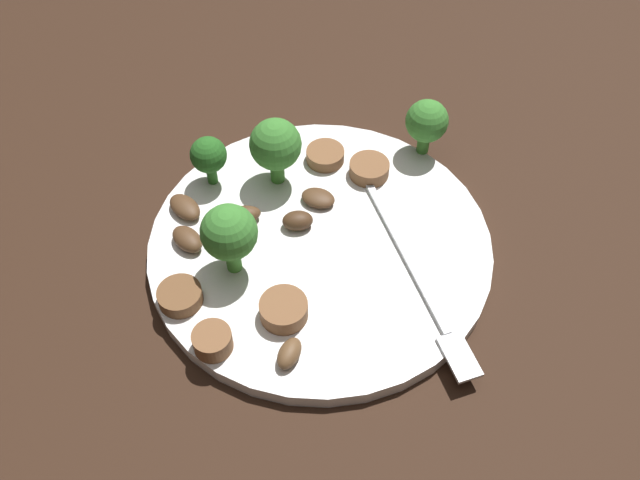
{
  "coord_description": "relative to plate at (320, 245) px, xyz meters",
  "views": [
    {
      "loc": [
        0.31,
        -0.01,
        0.41
      ],
      "look_at": [
        0.0,
        0.0,
        0.01
      ],
      "focal_mm": 37.46,
      "sensor_mm": 36.0,
      "label": 1
    }
  ],
  "objects": [
    {
      "name": "plate",
      "position": [
        0.0,
        0.0,
        0.0
      ],
      "size": [
        0.26,
        0.26,
        0.01
      ],
      "primitive_type": "cylinder",
      "color": "white",
      "rests_on": "ground_plane"
    },
    {
      "name": "broccoli_floret_2",
      "position": [
        -0.06,
        -0.03,
        0.04
      ],
      "size": [
        0.04,
        0.04,
        0.06
      ],
      "color": "#408630",
      "rests_on": "plate"
    },
    {
      "name": "mushroom_1",
      "position": [
        -0.02,
        -0.06,
        0.01
      ],
      "size": [
        0.02,
        0.03,
        0.01
      ],
      "primitive_type": "ellipsoid",
      "rotation": [
        0.0,
        0.0,
        1.76
      ],
      "color": "#4C331E",
      "rests_on": "plate"
    },
    {
      "name": "mushroom_0",
      "position": [
        -0.01,
        -0.02,
        0.01
      ],
      "size": [
        0.02,
        0.02,
        0.01
      ],
      "primitive_type": "ellipsoid",
      "rotation": [
        0.0,
        0.0,
        1.62
      ],
      "color": "#422B19",
      "rests_on": "plate"
    },
    {
      "name": "fork",
      "position": [
        0.05,
        0.07,
        0.01
      ],
      "size": [
        0.18,
        0.06,
        0.0
      ],
      "rotation": [
        0.0,
        0.0,
        0.29
      ],
      "color": "silver",
      "rests_on": "plate"
    },
    {
      "name": "mushroom_2",
      "position": [
        -0.03,
        -0.1,
        0.01
      ],
      "size": [
        0.04,
        0.03,
        0.01
      ],
      "primitive_type": "ellipsoid",
      "rotation": [
        0.0,
        0.0,
        3.85
      ],
      "color": "#4C331E",
      "rests_on": "plate"
    },
    {
      "name": "sausage_slice_0",
      "position": [
        0.09,
        -0.07,
        0.01
      ],
      "size": [
        0.03,
        0.03,
        0.02
      ],
      "primitive_type": "cylinder",
      "rotation": [
        0.0,
        0.0,
        0.23
      ],
      "color": "brown",
      "rests_on": "plate"
    },
    {
      "name": "mushroom_5",
      "position": [
        -0.04,
        0.0,
        0.01
      ],
      "size": [
        0.03,
        0.03,
        0.01
      ],
      "primitive_type": "ellipsoid",
      "rotation": [
        0.0,
        0.0,
        1.14
      ],
      "color": "#4C331E",
      "rests_on": "plate"
    },
    {
      "name": "sausage_slice_4",
      "position": [
        0.07,
        -0.03,
        0.01
      ],
      "size": [
        0.04,
        0.04,
        0.01
      ],
      "primitive_type": "cylinder",
      "rotation": [
        0.0,
        0.0,
        1.91
      ],
      "color": "brown",
      "rests_on": "plate"
    },
    {
      "name": "broccoli_floret_3",
      "position": [
        -0.09,
        0.09,
        0.04
      ],
      "size": [
        0.04,
        0.04,
        0.05
      ],
      "color": "#408630",
      "rests_on": "plate"
    },
    {
      "name": "mushroom_4",
      "position": [
        0.1,
        -0.02,
        0.01
      ],
      "size": [
        0.03,
        0.02,
        0.01
      ],
      "primitive_type": "ellipsoid",
      "rotation": [
        0.0,
        0.0,
        5.84
      ],
      "color": "brown",
      "rests_on": "plate"
    },
    {
      "name": "ground_plane",
      "position": [
        0.0,
        0.0,
        -0.01
      ],
      "size": [
        1.4,
        1.4,
        0.0
      ],
      "primitive_type": "plane",
      "color": "black"
    },
    {
      "name": "mushroom_3",
      "position": [
        0.0,
        -0.1,
        0.01
      ],
      "size": [
        0.03,
        0.03,
        0.01
      ],
      "primitive_type": "ellipsoid",
      "rotation": [
        0.0,
        0.0,
        3.86
      ],
      "color": "#4C331E",
      "rests_on": "plate"
    },
    {
      "name": "sausage_slice_3",
      "position": [
        -0.07,
        0.04,
        0.01
      ],
      "size": [
        0.04,
        0.04,
        0.01
      ],
      "primitive_type": "cylinder",
      "rotation": [
        0.0,
        0.0,
        1.99
      ],
      "color": "brown",
      "rests_on": "plate"
    },
    {
      "name": "sausage_slice_1",
      "position": [
        0.05,
        -0.1,
        0.01
      ],
      "size": [
        0.04,
        0.04,
        0.01
      ],
      "primitive_type": "cylinder",
      "rotation": [
        0.0,
        0.0,
        0.65
      ],
      "color": "brown",
      "rests_on": "plate"
    },
    {
      "name": "broccoli_floret_1",
      "position": [
        -0.06,
        -0.08,
        0.03
      ],
      "size": [
        0.03,
        0.03,
        0.04
      ],
      "color": "#296420",
      "rests_on": "plate"
    },
    {
      "name": "broccoli_floret_0",
      "position": [
        0.02,
        -0.06,
        0.05
      ],
      "size": [
        0.04,
        0.04,
        0.06
      ],
      "color": "#408630",
      "rests_on": "plate"
    },
    {
      "name": "sausage_slice_2",
      "position": [
        -0.09,
        0.01,
        0.01
      ],
      "size": [
        0.04,
        0.04,
        0.01
      ],
      "primitive_type": "cylinder",
      "rotation": [
        0.0,
        0.0,
        2.16
      ],
      "color": "brown",
      "rests_on": "plate"
    }
  ]
}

